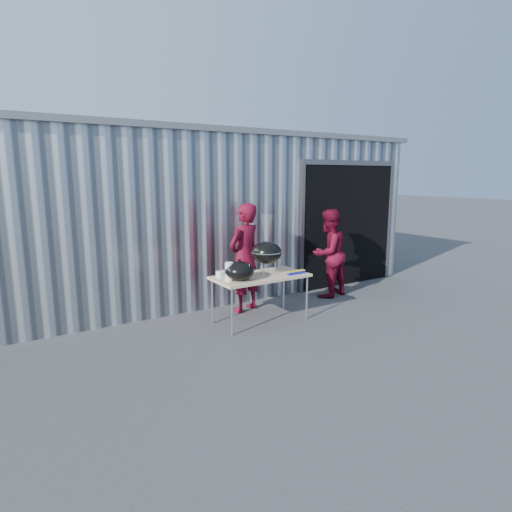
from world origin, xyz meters
TOP-DOWN VIEW (x-y plane):
  - ground at (0.00, 0.00)m, footprint 80.00×80.00m
  - building at (0.92, 4.59)m, footprint 8.20×6.20m
  - folding_table at (0.44, 0.67)m, footprint 1.50×0.75m
  - kettle_grill at (0.57, 0.70)m, footprint 0.48×0.48m
  - grill_lid at (0.00, 0.57)m, footprint 0.44×0.44m
  - paper_towels at (-0.15, 0.62)m, footprint 0.12×0.12m
  - white_tub at (-0.11, 0.86)m, footprint 0.20×0.15m
  - foil_box at (0.96, 0.42)m, footprint 0.32×0.06m
  - person_cook at (0.52, 1.29)m, footprint 0.78×0.64m
  - person_bystander at (2.32, 1.19)m, footprint 0.93×0.79m

SIDE VIEW (x-z plane):
  - ground at x=0.00m, z-range 0.00..0.00m
  - folding_table at x=0.44m, z-range 0.33..1.08m
  - foil_box at x=0.96m, z-range 0.75..0.81m
  - white_tub at x=-0.11m, z-range 0.75..0.85m
  - person_bystander at x=2.32m, z-range 0.00..1.68m
  - paper_towels at x=-0.15m, z-range 0.75..1.03m
  - grill_lid at x=0.00m, z-range 0.74..1.05m
  - person_cook at x=0.52m, z-range 0.00..1.85m
  - kettle_grill at x=0.57m, z-range 0.69..1.64m
  - building at x=0.92m, z-range -0.01..3.09m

